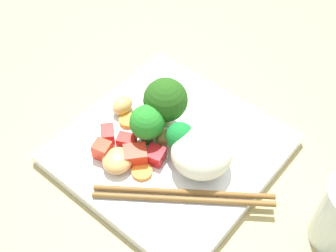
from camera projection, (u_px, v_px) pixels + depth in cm
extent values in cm
cube|color=tan|center=(170.00, 158.00, 59.45)|extent=(110.00, 110.00, 2.00)
cube|color=white|center=(170.00, 149.00, 58.03)|extent=(25.28, 25.28, 1.68)
ellipsoid|color=white|center=(201.00, 153.00, 53.40)|extent=(10.24, 10.19, 5.17)
cylinder|color=#54A249|center=(147.00, 136.00, 56.82)|extent=(2.29, 2.45, 2.61)
sphere|color=#278929|center=(147.00, 122.00, 54.94)|extent=(4.41, 4.41, 4.41)
cylinder|color=#539D47|center=(180.00, 147.00, 56.01)|extent=(1.91, 1.74, 2.09)
sphere|color=#177C30|center=(179.00, 137.00, 54.14)|extent=(3.54, 3.54, 3.54)
cylinder|color=#79B057|center=(167.00, 116.00, 58.62)|extent=(2.26, 2.04, 3.15)
sphere|color=#235517|center=(165.00, 100.00, 55.98)|extent=(5.67, 5.67, 5.67)
cylinder|color=orange|center=(145.00, 127.00, 59.05)|extent=(4.37, 4.37, 0.51)
cylinder|color=orange|center=(128.00, 121.00, 59.60)|extent=(3.20, 3.20, 0.66)
cylinder|color=orange|center=(142.00, 115.00, 60.26)|extent=(3.76, 3.76, 0.61)
cylinder|color=orange|center=(142.00, 171.00, 54.54)|extent=(3.10, 3.10, 0.51)
cube|color=red|center=(102.00, 150.00, 55.51)|extent=(2.47, 2.39, 2.27)
cube|color=red|center=(154.00, 154.00, 55.39)|extent=(2.72, 2.71, 1.78)
cube|color=red|center=(127.00, 141.00, 56.81)|extent=(2.79, 2.49, 1.62)
cube|color=red|center=(135.00, 155.00, 55.14)|extent=(3.65, 3.68, 2.06)
cube|color=red|center=(108.00, 134.00, 57.46)|extent=(2.83, 2.80, 1.73)
ellipsoid|color=tan|center=(122.00, 105.00, 60.27)|extent=(2.67, 3.37, 2.31)
ellipsoid|color=tan|center=(117.00, 161.00, 54.54)|extent=(5.17, 5.24, 2.18)
ellipsoid|color=tan|center=(165.00, 137.00, 56.95)|extent=(2.61, 3.00, 2.01)
cylinder|color=brown|center=(184.00, 199.00, 51.95)|extent=(17.73, 13.14, 0.69)
cylinder|color=brown|center=(184.00, 192.00, 52.57)|extent=(17.73, 13.14, 0.69)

